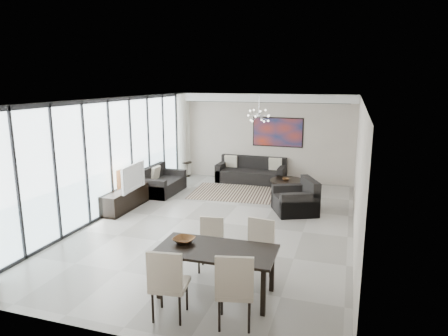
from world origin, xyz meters
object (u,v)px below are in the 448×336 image
at_px(coffee_table, 288,185).
at_px(dining_table, 216,254).
at_px(sofa_main, 251,174).
at_px(tv_console, 125,199).
at_px(television, 129,177).

height_order(coffee_table, dining_table, dining_table).
height_order(sofa_main, dining_table, sofa_main).
height_order(tv_console, dining_table, dining_table).
bearing_deg(coffee_table, tv_console, -143.09).
bearing_deg(coffee_table, sofa_main, 145.75).
relative_size(sofa_main, dining_table, 1.21).
relative_size(tv_console, television, 1.46).
distance_m(sofa_main, television, 4.51).
xyz_separation_m(sofa_main, tv_console, (-2.48, -3.82, -0.01)).
bearing_deg(sofa_main, dining_table, -80.47).
height_order(coffee_table, television, television).
distance_m(tv_console, dining_table, 5.00).
xyz_separation_m(coffee_table, television, (-3.69, -2.88, 0.66)).
xyz_separation_m(coffee_table, sofa_main, (-1.37, 0.93, 0.06)).
bearing_deg(sofa_main, television, -121.35).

